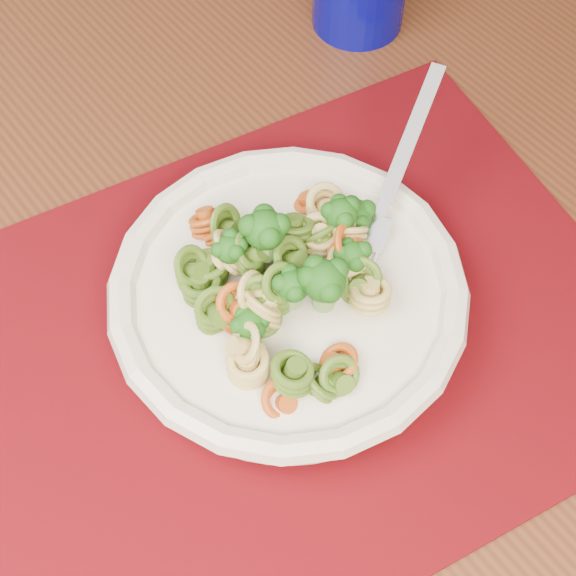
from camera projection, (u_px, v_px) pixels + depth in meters
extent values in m
cube|color=#4F2916|center=(310.00, 259.00, 0.63)|extent=(1.83, 1.53, 0.04)
cube|color=#530310|center=(296.00, 334.00, 0.57)|extent=(0.54, 0.46, 0.00)
cylinder|color=silver|center=(288.00, 313.00, 0.57)|extent=(0.10, 0.10, 0.01)
cylinder|color=silver|center=(288.00, 300.00, 0.56)|extent=(0.23, 0.23, 0.03)
torus|color=silver|center=(288.00, 290.00, 0.55)|extent=(0.25, 0.25, 0.02)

